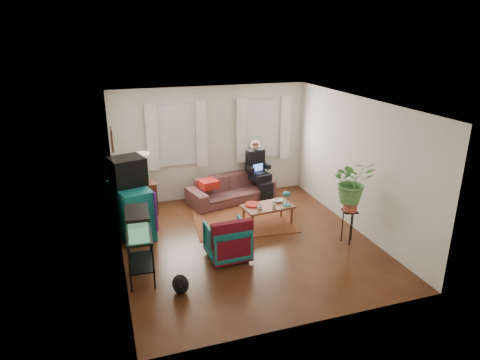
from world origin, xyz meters
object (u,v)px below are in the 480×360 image
object	(u,v)px
sofa	(231,185)
armchair	(227,239)
aquarium_stand	(141,258)
plant_stand	(348,226)
side_table	(145,198)
dresser	(132,210)
coffee_table	(268,215)

from	to	relation	value
sofa	armchair	xyz separation A→B (m)	(-0.84, -2.49, -0.04)
aquarium_stand	plant_stand	size ratio (longest dim) A/B	1.22
side_table	armchair	xyz separation A→B (m)	(1.14, -2.41, -0.00)
dresser	plant_stand	bearing A→B (deg)	-38.12
dresser	coffee_table	xyz separation A→B (m)	(2.64, -0.43, -0.29)
side_table	sofa	bearing A→B (deg)	2.32
coffee_table	plant_stand	xyz separation A→B (m)	(1.14, -1.18, 0.11)
dresser	coffee_table	distance (m)	2.69
aquarium_stand	plant_stand	bearing A→B (deg)	4.50
side_table	armchair	world-z (taller)	same
sofa	side_table	xyz separation A→B (m)	(-1.98, -0.08, -0.04)
armchair	plant_stand	size ratio (longest dim) A/B	1.10
plant_stand	sofa	bearing A→B (deg)	118.96
sofa	armchair	world-z (taller)	sofa
armchair	coffee_table	xyz separation A→B (m)	(1.16, 1.02, -0.14)
dresser	plant_stand	size ratio (longest dim) A/B	1.72
coffee_table	aquarium_stand	bearing A→B (deg)	-160.60
side_table	dresser	size ratio (longest dim) A/B	0.64
dresser	aquarium_stand	bearing A→B (deg)	-105.37
sofa	coffee_table	world-z (taller)	sofa
coffee_table	side_table	bearing A→B (deg)	142.77
aquarium_stand	armchair	xyz separation A→B (m)	(1.49, 0.25, -0.04)
sofa	plant_stand	xyz separation A→B (m)	(1.46, -2.64, -0.07)
plant_stand	side_table	bearing A→B (deg)	143.31
dresser	armchair	distance (m)	2.08
sofa	aquarium_stand	distance (m)	3.59
sofa	plant_stand	bearing A→B (deg)	-74.68
plant_stand	coffee_table	bearing A→B (deg)	133.96
sofa	plant_stand	world-z (taller)	sofa
side_table	dresser	distance (m)	1.02
aquarium_stand	coffee_table	distance (m)	2.95
sofa	dresser	world-z (taller)	dresser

